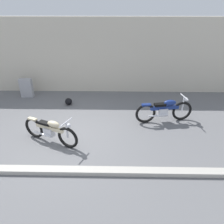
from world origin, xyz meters
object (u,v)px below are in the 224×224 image
at_px(stone_marker, 26,88).
at_px(helmet, 69,102).
at_px(motorcycle_cream, 50,130).
at_px(motorcycle_blue, 165,110).

bearing_deg(stone_marker, helmet, -21.65).
xyz_separation_m(stone_marker, motorcycle_cream, (2.06, -3.49, -0.01)).
bearing_deg(helmet, motorcycle_cream, -89.33).
relative_size(stone_marker, motorcycle_cream, 0.47).
bearing_deg(motorcycle_blue, helmet, 150.74).
distance_m(stone_marker, motorcycle_blue, 6.11).
bearing_deg(motorcycle_blue, stone_marker, 150.00).
bearing_deg(motorcycle_cream, motorcycle_blue, 44.21).
height_order(helmet, motorcycle_cream, motorcycle_cream).
bearing_deg(stone_marker, motorcycle_cream, -59.47).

